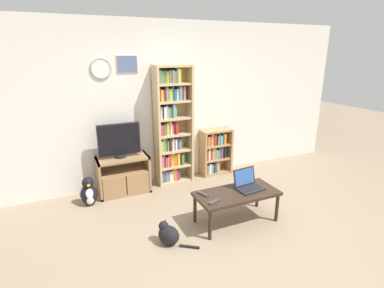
{
  "coord_description": "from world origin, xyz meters",
  "views": [
    {
      "loc": [
        -1.71,
        -2.45,
        2.14
      ],
      "look_at": [
        -0.06,
        1.17,
        0.89
      ],
      "focal_mm": 28.0,
      "sensor_mm": 36.0,
      "label": 1
    }
  ],
  "objects_px": {
    "remote_near_laptop": "(203,194)",
    "cat": "(168,234)",
    "bookshelf_short": "(214,152)",
    "laptop": "(248,184)",
    "penguin_figurine": "(89,193)",
    "tv_stand": "(124,175)",
    "remote_far_from_laptop": "(214,202)",
    "coffee_table": "(237,195)",
    "bookshelf_tall": "(171,127)",
    "television": "(119,141)"
  },
  "relations": [
    {
      "from": "laptop",
      "to": "cat",
      "type": "height_order",
      "value": "laptop"
    },
    {
      "from": "laptop",
      "to": "remote_far_from_laptop",
      "type": "relative_size",
      "value": 2.25
    },
    {
      "from": "coffee_table",
      "to": "remote_far_from_laptop",
      "type": "distance_m",
      "value": 0.42
    },
    {
      "from": "laptop",
      "to": "bookshelf_short",
      "type": "bearing_deg",
      "value": 70.94
    },
    {
      "from": "bookshelf_tall",
      "to": "remote_near_laptop",
      "type": "xyz_separation_m",
      "value": [
        -0.12,
        -1.41,
        -0.53
      ]
    },
    {
      "from": "bookshelf_short",
      "to": "laptop",
      "type": "distance_m",
      "value": 1.54
    },
    {
      "from": "tv_stand",
      "to": "bookshelf_short",
      "type": "xyz_separation_m",
      "value": [
        1.66,
        0.11,
        0.11
      ]
    },
    {
      "from": "bookshelf_tall",
      "to": "remote_near_laptop",
      "type": "bearing_deg",
      "value": -94.94
    },
    {
      "from": "coffee_table",
      "to": "cat",
      "type": "bearing_deg",
      "value": -175.55
    },
    {
      "from": "remote_near_laptop",
      "to": "penguin_figurine",
      "type": "height_order",
      "value": "remote_near_laptop"
    },
    {
      "from": "television",
      "to": "cat",
      "type": "xyz_separation_m",
      "value": [
        0.2,
        -1.53,
        -0.73
      ]
    },
    {
      "from": "remote_near_laptop",
      "to": "remote_far_from_laptop",
      "type": "xyz_separation_m",
      "value": [
        0.03,
        -0.24,
        0.0
      ]
    },
    {
      "from": "cat",
      "to": "coffee_table",
      "type": "bearing_deg",
      "value": -28.3
    },
    {
      "from": "bookshelf_short",
      "to": "laptop",
      "type": "height_order",
      "value": "bookshelf_short"
    },
    {
      "from": "bookshelf_short",
      "to": "remote_near_laptop",
      "type": "relative_size",
      "value": 4.92
    },
    {
      "from": "television",
      "to": "cat",
      "type": "distance_m",
      "value": 1.71
    },
    {
      "from": "remote_far_from_laptop",
      "to": "cat",
      "type": "xyz_separation_m",
      "value": [
        -0.57,
        0.04,
        -0.31
      ]
    },
    {
      "from": "bookshelf_short",
      "to": "remote_far_from_laptop",
      "type": "bearing_deg",
      "value": -118.75
    },
    {
      "from": "bookshelf_short",
      "to": "remote_near_laptop",
      "type": "distance_m",
      "value": 1.71
    },
    {
      "from": "television",
      "to": "laptop",
      "type": "distance_m",
      "value": 1.99
    },
    {
      "from": "tv_stand",
      "to": "penguin_figurine",
      "type": "relative_size",
      "value": 1.82
    },
    {
      "from": "tv_stand",
      "to": "bookshelf_tall",
      "type": "height_order",
      "value": "bookshelf_tall"
    },
    {
      "from": "penguin_figurine",
      "to": "tv_stand",
      "type": "bearing_deg",
      "value": 19.88
    },
    {
      "from": "tv_stand",
      "to": "remote_far_from_laptop",
      "type": "height_order",
      "value": "tv_stand"
    },
    {
      "from": "laptop",
      "to": "remote_near_laptop",
      "type": "distance_m",
      "value": 0.62
    },
    {
      "from": "bookshelf_tall",
      "to": "penguin_figurine",
      "type": "xyz_separation_m",
      "value": [
        -1.38,
        -0.29,
        -0.76
      ]
    },
    {
      "from": "laptop",
      "to": "cat",
      "type": "bearing_deg",
      "value": 179.17
    },
    {
      "from": "coffee_table",
      "to": "penguin_figurine",
      "type": "bearing_deg",
      "value": 143.59
    },
    {
      "from": "tv_stand",
      "to": "television",
      "type": "distance_m",
      "value": 0.56
    },
    {
      "from": "remote_near_laptop",
      "to": "remote_far_from_laptop",
      "type": "distance_m",
      "value": 0.24
    },
    {
      "from": "television",
      "to": "bookshelf_tall",
      "type": "distance_m",
      "value": 0.87
    },
    {
      "from": "coffee_table",
      "to": "laptop",
      "type": "bearing_deg",
      "value": 13.38
    },
    {
      "from": "coffee_table",
      "to": "laptop",
      "type": "relative_size",
      "value": 2.86
    },
    {
      "from": "coffee_table",
      "to": "laptop",
      "type": "distance_m",
      "value": 0.22
    },
    {
      "from": "remote_near_laptop",
      "to": "cat",
      "type": "height_order",
      "value": "remote_near_laptop"
    },
    {
      "from": "laptop",
      "to": "remote_near_laptop",
      "type": "xyz_separation_m",
      "value": [
        -0.62,
        0.07,
        -0.05
      ]
    },
    {
      "from": "television",
      "to": "cat",
      "type": "bearing_deg",
      "value": -82.55
    },
    {
      "from": "bookshelf_short",
      "to": "cat",
      "type": "height_order",
      "value": "bookshelf_short"
    },
    {
      "from": "bookshelf_short",
      "to": "penguin_figurine",
      "type": "bearing_deg",
      "value": -172.06
    },
    {
      "from": "laptop",
      "to": "bookshelf_tall",
      "type": "bearing_deg",
      "value": 101.55
    },
    {
      "from": "laptop",
      "to": "cat",
      "type": "xyz_separation_m",
      "value": [
        -1.16,
        -0.12,
        -0.36
      ]
    },
    {
      "from": "bookshelf_short",
      "to": "penguin_figurine",
      "type": "distance_m",
      "value": 2.23
    },
    {
      "from": "remote_near_laptop",
      "to": "laptop",
      "type": "bearing_deg",
      "value": 152.61
    },
    {
      "from": "coffee_table",
      "to": "remote_far_from_laptop",
      "type": "relative_size",
      "value": 6.43
    },
    {
      "from": "tv_stand",
      "to": "remote_far_from_laptop",
      "type": "bearing_deg",
      "value": -64.51
    },
    {
      "from": "coffee_table",
      "to": "cat",
      "type": "xyz_separation_m",
      "value": [
        -0.96,
        -0.08,
        -0.25
      ]
    },
    {
      "from": "television",
      "to": "cat",
      "type": "relative_size",
      "value": 1.42
    },
    {
      "from": "bookshelf_tall",
      "to": "remote_far_from_laptop",
      "type": "height_order",
      "value": "bookshelf_tall"
    },
    {
      "from": "coffee_table",
      "to": "cat",
      "type": "distance_m",
      "value": 1.0
    },
    {
      "from": "coffee_table",
      "to": "remote_far_from_laptop",
      "type": "bearing_deg",
      "value": -163.4
    }
  ]
}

